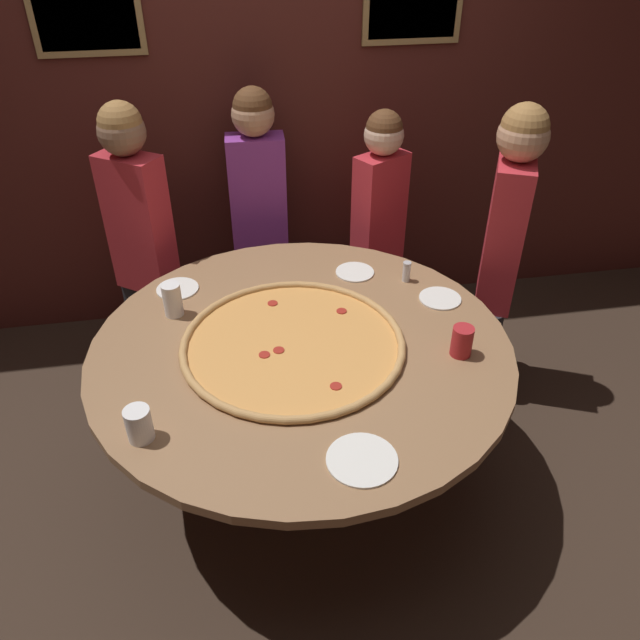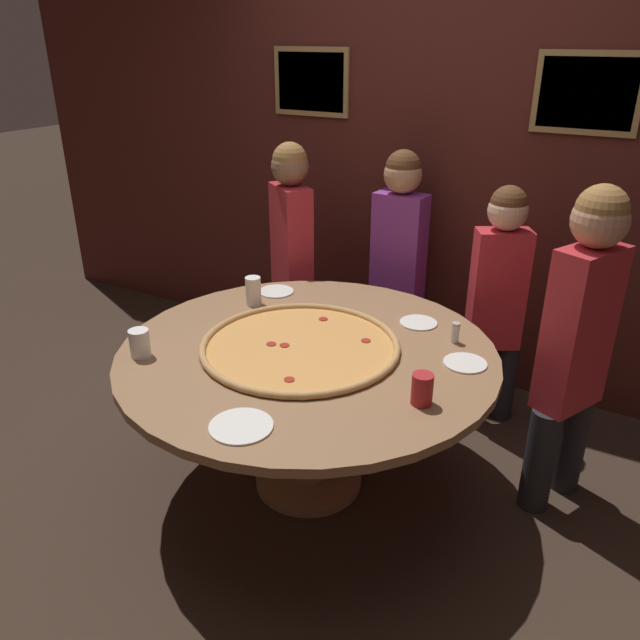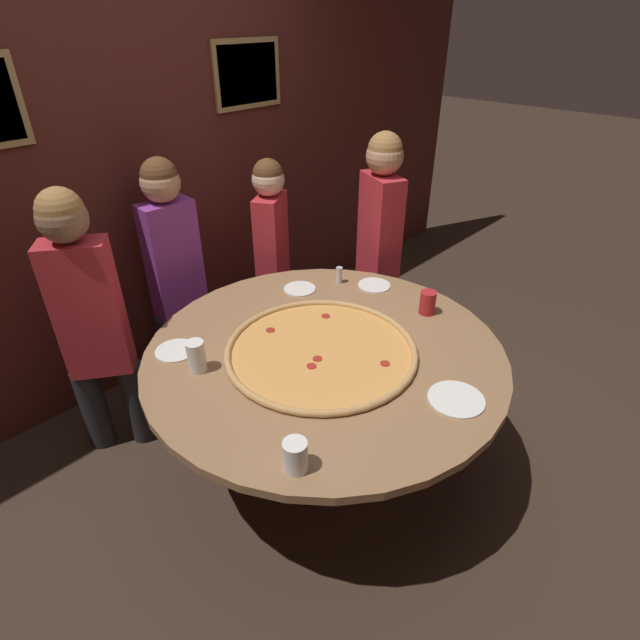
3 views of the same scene
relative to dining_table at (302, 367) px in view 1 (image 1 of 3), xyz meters
The scene contains 16 objects.
ground_plane 0.62m from the dining_table, ahead, with size 24.00×24.00×0.00m, color #38281E.
back_wall 1.60m from the dining_table, 90.00° to the left, with size 6.40×0.08×2.60m.
dining_table is the anchor object (origin of this frame).
giant_pizza 0.14m from the dining_table, 167.34° to the right, with size 0.90×0.90×0.03m.
drink_cup_far_left 0.62m from the dining_table, 149.22° to the left, with size 0.08×0.08×0.15m, color white.
drink_cup_front_edge 0.65m from the dining_table, 15.64° to the right, with size 0.08×0.08×0.12m, color #B22328.
drink_cup_beside_pizza 0.75m from the dining_table, 145.30° to the right, with size 0.09×0.09×0.12m, color white.
white_plate_far_back 0.61m from the dining_table, 56.52° to the left, with size 0.18×0.18×0.01m, color white.
white_plate_near_front 0.71m from the dining_table, 134.91° to the left, with size 0.19×0.19×0.01m, color white.
white_plate_left_side 0.70m from the dining_table, 18.23° to the left, with size 0.19×0.19×0.01m, color white.
white_plate_right_side 0.66m from the dining_table, 80.85° to the right, with size 0.23×0.23×0.01m, color white.
condiment_shaker 0.69m from the dining_table, 35.57° to the left, with size 0.04×0.04×0.10m.
diner_side_left 1.17m from the dining_table, 92.99° to the left, with size 0.36×0.22×1.44m.
diner_far_left 1.18m from the dining_table, 125.53° to the left, with size 0.37×0.32×1.46m.
diner_far_right 1.17m from the dining_table, 60.22° to the left, with size 0.35×0.27×1.34m.
diner_centre_back 1.18m from the dining_table, 25.01° to the left, with size 0.28×0.40×1.50m.
Camera 1 is at (-0.26, -1.96, 2.27)m, focal length 35.00 mm.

